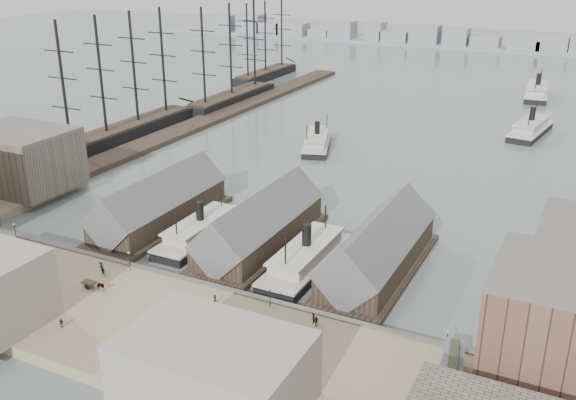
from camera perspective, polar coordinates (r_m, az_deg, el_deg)
The scene contains 34 objects.
ground at distance 123.55m, azimuth -6.26°, elevation -7.15°, with size 900.00×900.00×0.00m, color slate.
quay at distance 109.19m, azimuth -12.00°, elevation -11.07°, with size 180.00×30.00×2.00m, color gray.
seawall at distance 119.23m, azimuth -7.63°, elevation -7.71°, with size 180.00×1.20×2.30m, color #59544C.
west_wharf at distance 236.82m, azimuth -7.26°, elevation 7.05°, with size 10.00×220.00×1.60m, color #2D231C.
ferry_shed_west at distance 147.93m, azimuth -11.35°, elevation -0.51°, with size 14.00×42.00×12.60m.
ferry_shed_center at distance 134.48m, azimuth -2.49°, elevation -2.37°, with size 14.00×42.00×12.60m.
ferry_shed_east at distance 125.06m, azimuth 8.04°, elevation -4.48°, with size 14.00×42.00×12.60m.
warehouse_west_back at distance 176.57m, azimuth -22.70°, elevation 3.33°, with size 26.00×20.00×14.00m, color #60564C.
street_bldg_center at distance 87.84m, azimuth -6.57°, elevation -14.88°, with size 24.00×16.00×10.00m, color gray.
lamp_post_far_w at distance 144.71m, azimuth -23.12°, elevation -2.36°, with size 0.44×0.44×3.92m.
lamp_post_near_w at distance 124.66m, azimuth -13.94°, elevation -4.99°, with size 0.44×0.44×3.92m.
lamp_post_near_e at distance 109.26m, azimuth -1.62°, elevation -8.27°, with size 0.44×0.44×3.92m.
lamp_post_far_e at distance 100.68m, azimuth 13.98°, elevation -11.80°, with size 0.44×0.44×3.92m.
far_shore at distance 432.76m, azimuth 18.48°, elevation 13.04°, with size 500.00×40.00×15.72m.
ferry_docked_west at distance 139.49m, azimuth -7.75°, elevation -2.74°, with size 7.93×26.42×9.44m.
ferry_docked_east at distance 126.14m, azimuth 1.64°, elevation -5.17°, with size 8.51×28.37×10.13m.
ferry_open_near at distance 203.56m, azimuth 2.59°, elevation 5.21°, with size 15.62×26.66×9.13m.
ferry_open_mid at distance 232.91m, azimuth 20.75°, elevation 5.98°, with size 12.39×29.43×10.19m.
ferry_open_far at distance 294.58m, azimuth 21.26°, elevation 8.95°, with size 11.28×31.03×10.88m.
sailing_ship_near at distance 220.63m, azimuth -14.43°, elevation 6.06°, with size 9.87×67.96×40.56m.
sailing_ship_mid at distance 265.52m, azimuth -5.01°, elevation 9.14°, with size 9.61×55.55×39.53m.
sailing_ship_far at distance 318.25m, azimuth -2.00°, elevation 11.21°, with size 8.88×49.35×36.52m.
tram at distance 94.84m, azimuth 14.35°, elevation -14.61°, with size 4.74×11.62×4.02m.
horse_cart_center at distance 120.26m, azimuth -16.59°, elevation -7.30°, with size 4.93×1.53×1.71m.
horse_cart_right at distance 95.31m, azimuth -4.00°, elevation -14.62°, with size 4.83×2.80×1.60m.
pedestrian_2 at distance 126.84m, azimuth -16.28°, elevation -5.69°, with size 1.13×0.65×1.75m, color black.
pedestrian_3 at distance 110.93m, azimuth -19.49°, elevation -10.27°, with size 0.97×0.40×1.65m, color black.
pedestrian_4 at distance 111.98m, azimuth -6.52°, elevation -8.73°, with size 0.81×0.53×1.66m, color black.
pedestrian_5 at distance 108.59m, azimuth -10.54°, elevation -10.01°, with size 0.62×0.45×1.69m, color black.
pedestrian_6 at distance 106.01m, azimuth 2.23°, elevation -10.43°, with size 0.88×0.68×1.80m, color black.
pedestrian_7 at distance 94.40m, azimuth -0.95°, elevation -14.88°, with size 1.18×0.68×1.82m, color black.
pedestrian_8 at distance 95.51m, azimuth 11.72°, elevation -14.93°, with size 1.04×0.43×1.77m, color black.
pedestrian_10 at distance 125.08m, azimuth -16.12°, elevation -6.09°, with size 0.80×0.63×1.65m, color black.
pedestrian_11 at distance 105.20m, azimuth 2.53°, elevation -10.71°, with size 1.04×0.43×1.78m, color black.
Camera 1 is at (60.02, -90.62, 58.74)m, focal length 40.00 mm.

